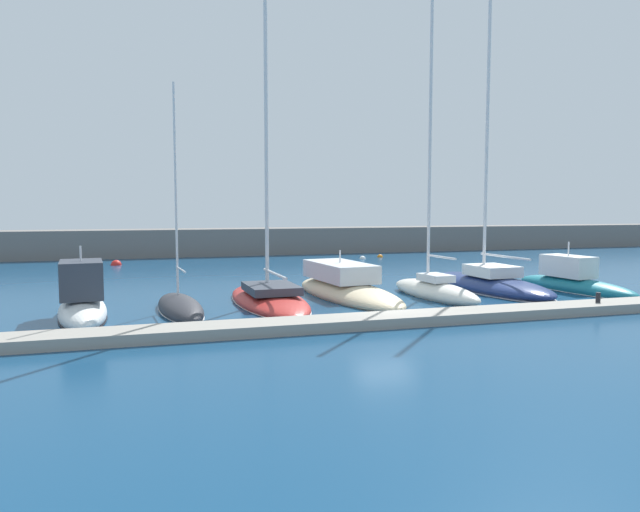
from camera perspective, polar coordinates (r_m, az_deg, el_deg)
The scene contains 14 objects.
ground_plane at distance 24.26m, azimuth 6.40°, elevation -5.96°, with size 120.00×120.00×0.00m, color navy.
dock_pier at distance 22.73m, azimuth 8.06°, elevation -6.20°, with size 29.31×1.67×0.40m, color gray.
breakwater_seawall at distance 55.79m, azimuth -7.02°, elevation 1.45°, with size 108.00×3.77×2.52m, color slate.
motorboat_white_nearest at distance 25.56m, azimuth -22.48°, elevation -4.31°, with size 2.50×6.54×3.38m.
sailboat_charcoal_second at distance 25.82m, azimuth -13.69°, elevation -4.99°, with size 2.34×6.46×10.27m.
sailboat_red_third at distance 27.38m, azimuth -5.11°, elevation -3.97°, with size 3.40×9.46×19.86m.
motorboat_sand_fourth at distance 29.43m, azimuth 2.56°, elevation -3.22°, with size 4.13×10.48×2.76m.
sailboat_ivory_fifth at distance 29.47m, azimuth 11.26°, elevation -3.07°, with size 2.43×7.16×15.41m.
sailboat_navy_sixth at distance 32.94m, azimuth 16.45°, elevation -2.50°, with size 3.78×10.04×18.84m.
motorboat_teal_seventh at distance 34.33m, azimuth 23.74°, elevation -2.39°, with size 2.82×8.08×2.95m.
mooring_buoy_white at distance 50.68m, azimuth 4.23°, elevation -0.29°, with size 0.55×0.55×0.55m, color white.
mooring_buoy_red at distance 47.89m, azimuth -19.54°, elevation -0.86°, with size 0.82×0.82×0.82m, color red.
mooring_buoy_orange at distance 52.61m, azimuth 5.97°, elevation -0.12°, with size 0.53×0.53×0.53m, color orange.
dock_bollard at distance 27.86m, azimuth 25.84°, elevation -3.72°, with size 0.20×0.20×0.44m, color black.
Camera 1 is at (-9.40, -21.89, 4.54)m, focal length 32.30 mm.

